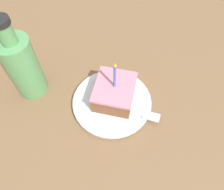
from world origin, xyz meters
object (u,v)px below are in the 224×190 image
Objects in this scene: cake_slice at (114,92)px; fork at (134,112)px; bottle at (23,66)px; plate at (112,102)px.

cake_slice is 0.07m from fork.
fork is at bearing -4.94° from bottle.
cake_slice is 0.25m from bottle.
cake_slice is (0.00, 0.01, 0.04)m from plate.
cake_slice is at bearing 1.39° from bottle.
bottle is at bearing -178.61° from cake_slice.
fork is (0.06, -0.03, -0.03)m from cake_slice.
bottle is at bearing 179.18° from plate.
cake_slice reaches higher than plate.
plate is 0.04m from cake_slice.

